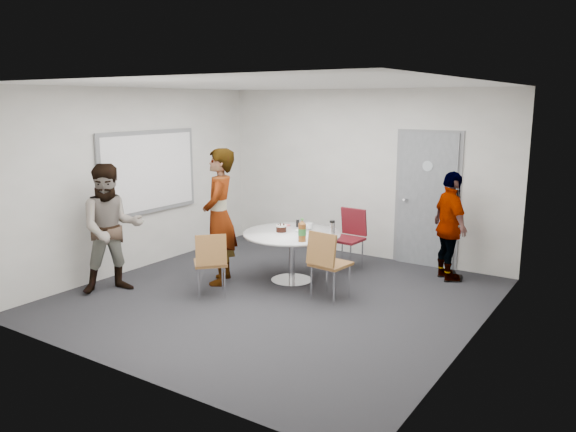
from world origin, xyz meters
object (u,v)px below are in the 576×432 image
Objects in this scene: chair_far at (350,232)px; person_right at (450,226)px; chair_near_left at (211,258)px; person_main at (219,217)px; whiteboard at (149,172)px; chair_near_right at (327,259)px; table at (293,240)px; person_left at (112,229)px; door at (427,200)px.

person_right is (1.43, 0.28, 0.22)m from chair_far.
person_main reaches higher than chair_near_left.
chair_near_left is (1.77, -0.66, -0.93)m from whiteboard.
chair_near_left is 2.32m from chair_far.
chair_near_right is 1.66m from person_main.
table is 2.22m from person_right.
whiteboard is at bearing 32.11° from chair_far.
person_right is at bearing 65.14° from chair_near_right.
whiteboard is 1.42m from person_left.
chair_near_right is 1.48m from chair_far.
chair_near_left is 0.50× the size of person_left.
person_right is at bearing 35.73° from table.
person_right is at bearing -18.23° from person_left.
door reaches higher than person_main.
person_left reaches higher than chair_near_left.
whiteboard is 1.55m from person_main.
chair_near_right is 0.99× the size of chair_far.
chair_near_right is 0.53× the size of person_left.
chair_near_left is at bearing 0.57° from person_main.
whiteboard is 3.20m from chair_near_right.
person_main is at bearing 83.92° from person_right.
door is at bearing 110.50° from person_main.
door is 4.25m from whiteboard.
person_right reaches higher than table.
chair_far is at bearing 69.93° from table.
whiteboard is at bearing 55.94° from person_left.
person_right is (2.33, 2.41, 0.26)m from chair_near_left.
person_main is at bearing -131.18° from door.
chair_far is (2.67, 1.47, -0.89)m from whiteboard.
chair_far is 0.59× the size of person_right.
chair_near_right is 0.48× the size of person_main.
table is 0.79× the size of person_left.
whiteboard is 1.40× the size of table.
table is at bearing 11.24° from whiteboard.
door is at bearing 32.66° from whiteboard.
chair_near_left is 0.55× the size of person_right.
door is at bearing -8.85° from person_left.
door is 1.24× the size of person_left.
whiteboard is at bearing 71.75° from person_right.
chair_near_right is at bearing -31.99° from person_left.
chair_near_right is at bearing 0.77° from whiteboard.
chair_near_right is 2.00m from person_right.
person_left is (-0.95, -1.06, -0.08)m from person_main.
person_left is at bearing 54.09° from chair_far.
person_main is (-1.61, -0.16, 0.39)m from chair_near_right.
chair_near_left is 0.93× the size of chair_far.
chair_far is at bearing 114.36° from person_main.
chair_far is 0.49× the size of person_main.
chair_near_right is at bearing 107.67° from person_right.
table is at bearing 96.02° from person_main.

